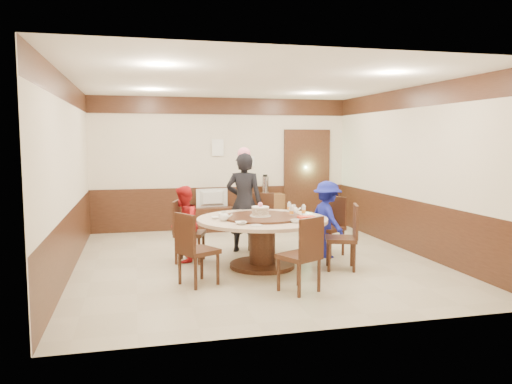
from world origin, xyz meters
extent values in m
plane|color=#C1B79B|center=(0.00, 0.00, 0.00)|extent=(6.00, 6.00, 0.00)
plane|color=white|center=(0.00, 0.00, 2.80)|extent=(6.00, 6.00, 0.00)
cube|color=beige|center=(0.00, 3.00, 1.40)|extent=(5.50, 0.04, 2.80)
cube|color=beige|center=(0.00, -3.00, 1.40)|extent=(5.50, 0.04, 2.80)
cube|color=beige|center=(-2.75, 0.00, 1.40)|extent=(0.04, 6.00, 2.80)
cube|color=beige|center=(2.75, 0.00, 1.40)|extent=(0.04, 6.00, 2.80)
cube|color=#3A1E12|center=(0.00, 0.00, 0.45)|extent=(5.50, 6.00, 0.90)
cube|color=#3A1E12|center=(0.00, 0.00, 2.62)|extent=(5.50, 6.00, 0.35)
cube|color=#3A1E12|center=(1.90, 2.95, 1.05)|extent=(1.05, 0.08, 2.18)
cube|color=#8DDB96|center=(1.90, 2.97, 1.05)|extent=(0.88, 0.02, 2.05)
cylinder|color=#3A1E12|center=(0.02, -0.42, 0.03)|extent=(0.98, 0.98, 0.06)
cylinder|color=#3A1E12|center=(0.02, -0.42, 0.35)|extent=(0.39, 0.39, 0.65)
cylinder|color=beige|center=(0.02, -0.42, 0.72)|extent=(1.96, 1.96, 0.05)
cylinder|color=#3A1E12|center=(0.02, -0.42, 0.77)|extent=(1.20, 1.20, 0.03)
cube|color=#3A1E12|center=(1.26, 0.07, 0.45)|extent=(0.61, 0.61, 0.06)
cube|color=#3A1E12|center=(1.44, 0.18, 0.72)|extent=(0.26, 0.38, 0.50)
cube|color=#3A1E12|center=(1.26, 0.07, 0.21)|extent=(0.36, 0.36, 0.42)
cube|color=#3A1E12|center=(0.31, 0.81, 0.45)|extent=(0.57, 0.57, 0.06)
cube|color=#3A1E12|center=(0.38, 1.00, 0.72)|extent=(0.41, 0.19, 0.50)
cube|color=#3A1E12|center=(0.31, 0.81, 0.21)|extent=(0.36, 0.36, 0.42)
cube|color=#3A1E12|center=(-1.01, 0.16, 0.45)|extent=(0.56, 0.56, 0.06)
cube|color=#3A1E12|center=(-1.21, 0.23, 0.72)|extent=(0.17, 0.41, 0.50)
cube|color=#3A1E12|center=(-1.01, 0.16, 0.21)|extent=(0.36, 0.36, 0.42)
cube|color=#3A1E12|center=(-1.03, -1.10, 0.45)|extent=(0.60, 0.60, 0.06)
cube|color=#3A1E12|center=(-1.21, -1.20, 0.72)|extent=(0.24, 0.39, 0.50)
cube|color=#3A1E12|center=(-1.03, -1.10, 0.21)|extent=(0.36, 0.36, 0.42)
cube|color=#3A1E12|center=(0.17, -1.71, 0.45)|extent=(0.59, 0.59, 0.06)
cube|color=#3A1E12|center=(0.26, -1.89, 0.72)|extent=(0.39, 0.23, 0.50)
cube|color=#3A1E12|center=(0.17, -1.71, 0.21)|extent=(0.36, 0.36, 0.42)
cube|color=#3A1E12|center=(1.12, -0.80, 0.45)|extent=(0.56, 0.56, 0.06)
cube|color=#3A1E12|center=(1.32, -0.87, 0.72)|extent=(0.17, 0.41, 0.50)
cube|color=#3A1E12|center=(1.12, -0.80, 0.21)|extent=(0.36, 0.36, 0.42)
imported|color=black|center=(-0.02, 0.68, 0.85)|extent=(0.73, 0.61, 1.70)
imported|color=red|center=(-1.10, 0.20, 0.60)|extent=(0.63, 0.70, 1.20)
imported|color=navy|center=(1.21, -0.03, 0.62)|extent=(0.60, 0.88, 1.25)
cylinder|color=white|center=(-0.02, -0.43, 0.79)|extent=(0.32, 0.32, 0.01)
cylinder|color=tan|center=(-0.02, -0.43, 0.85)|extent=(0.26, 0.26, 0.12)
cylinder|color=white|center=(-0.02, -0.43, 0.92)|extent=(0.26, 0.26, 0.01)
sphere|color=pink|center=(-0.02, -0.43, 0.95)|extent=(0.07, 0.07, 0.07)
ellipsoid|color=white|center=(-0.59, -0.56, 0.81)|extent=(0.17, 0.15, 0.13)
ellipsoid|color=white|center=(0.60, -0.13, 0.81)|extent=(0.17, 0.15, 0.13)
imported|color=white|center=(-0.52, -0.06, 0.77)|extent=(0.15, 0.15, 0.04)
imported|color=white|center=(0.37, -0.95, 0.77)|extent=(0.15, 0.15, 0.05)
imported|color=white|center=(-0.41, -0.91, 0.77)|extent=(0.16, 0.16, 0.04)
imported|color=white|center=(0.67, -0.56, 0.77)|extent=(0.14, 0.14, 0.04)
imported|color=white|center=(-0.68, -0.33, 0.77)|extent=(0.13, 0.13, 0.03)
imported|color=white|center=(0.17, 0.16, 0.77)|extent=(0.13, 0.13, 0.04)
cylinder|color=white|center=(-0.23, -1.07, 0.76)|extent=(0.18, 0.18, 0.01)
cylinder|color=white|center=(0.47, 0.08, 0.76)|extent=(0.18, 0.18, 0.01)
cube|color=white|center=(0.58, -0.79, 0.76)|extent=(0.30, 0.20, 0.02)
cube|color=red|center=(0.58, -0.79, 0.79)|extent=(0.24, 0.15, 0.04)
cylinder|color=silver|center=(0.47, -0.43, 0.83)|extent=(0.06, 0.06, 0.16)
cylinder|color=silver|center=(0.69, -0.37, 0.83)|extent=(0.06, 0.06, 0.16)
cylinder|color=silver|center=(0.57, 0.00, 0.83)|extent=(0.06, 0.06, 0.16)
cube|color=#3A1E12|center=(-0.25, 2.75, 0.25)|extent=(0.85, 0.45, 0.50)
imported|color=#949396|center=(-0.25, 2.75, 0.69)|extent=(0.68, 0.17, 0.39)
cube|color=brown|center=(0.89, 2.78, 0.38)|extent=(0.80, 0.40, 0.75)
cylinder|color=silver|center=(0.90, 2.78, 0.94)|extent=(0.15, 0.15, 0.38)
cube|color=white|center=(-0.10, 2.96, 1.75)|extent=(0.25, 0.00, 0.35)
cube|color=white|center=(0.55, 2.96, 1.45)|extent=(0.30, 0.00, 0.22)
camera|label=1|loc=(-1.81, -7.57, 1.92)|focal=35.00mm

